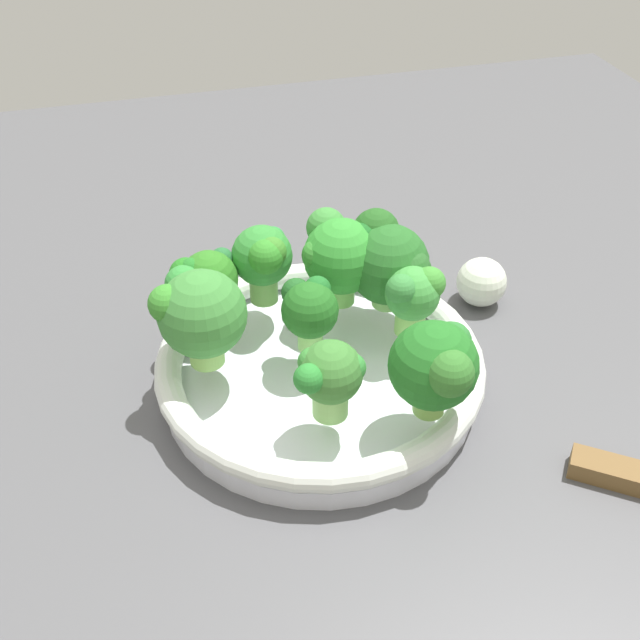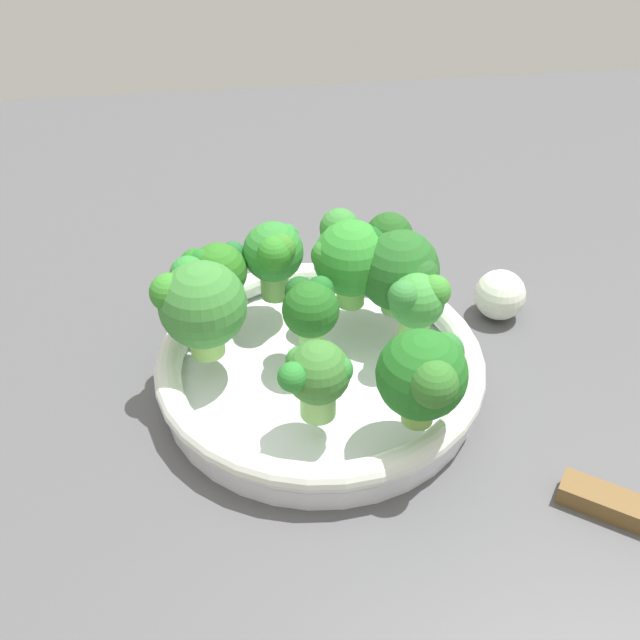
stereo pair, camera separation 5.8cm
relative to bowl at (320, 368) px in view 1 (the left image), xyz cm
name	(u,v)px [view 1 (the left image)]	position (x,y,z in cm)	size (l,w,h in cm)	color
ground_plane	(289,414)	(2.85, 1.21, -3.20)	(130.00, 130.00, 2.50)	#505054
bowl	(320,368)	(0.00, 0.00, 0.00)	(25.85, 25.85, 3.81)	white
broccoli_floret_0	(206,279)	(7.63, -6.63, 5.50)	(5.41, 4.65, 5.95)	#9ACA65
broccoli_floret_1	(412,295)	(-7.44, -0.31, 5.60)	(5.00, 4.31, 6.03)	#8DCD61
broccoli_floret_2	(338,254)	(-3.11, -6.05, 6.39)	(6.43, 7.28, 7.59)	#84CD60
broccoli_floret_3	(436,366)	(-5.91, 8.43, 6.18)	(6.33, 6.91, 7.37)	#81B350
broccoli_floret_4	(330,375)	(1.11, 6.82, 5.56)	(4.83, 4.50, 6.13)	#88C567
broccoli_floret_5	(309,309)	(0.63, -0.86, 5.44)	(4.39, 5.04, 5.80)	#93D96C
broccoli_floret_6	(263,257)	(2.82, -7.39, 6.24)	(5.00, 5.61, 6.90)	#78B256
broccoli_floret_7	(199,313)	(8.84, -1.14, 6.43)	(7.08, 7.12, 7.88)	#8FCB60
broccoli_floret_8	(387,260)	(-6.86, -4.65, 6.12)	(6.67, 7.72, 7.63)	#92CD72
garlic_bulb	(481,282)	(-17.05, -7.20, 0.32)	(4.53, 4.53, 4.53)	silver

